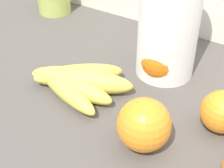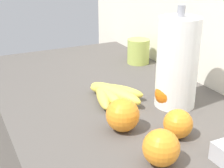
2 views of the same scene
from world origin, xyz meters
name	(u,v)px [view 1 (image 1 of 2)]	position (x,y,z in m)	size (l,w,h in m)	color
banana_bunch	(76,82)	(-0.40, -0.01, 0.92)	(0.19, 0.16, 0.04)	#DAC34C
orange_front	(222,112)	(-0.15, 0.04, 0.94)	(0.07, 0.07, 0.07)	orange
orange_far_right	(144,125)	(-0.24, -0.06, 0.94)	(0.08, 0.08, 0.08)	orange
orange_center	(161,60)	(-0.30, 0.11, 0.94)	(0.08, 0.08, 0.08)	orange
paper_towel_roll	(170,14)	(-0.30, 0.14, 1.03)	(0.11, 0.11, 0.27)	white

